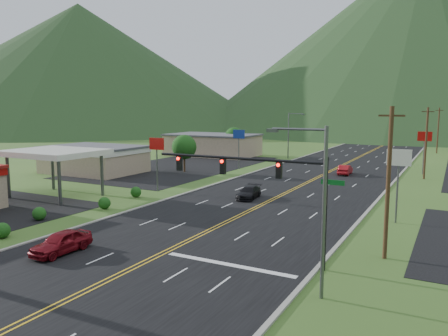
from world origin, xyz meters
The scene contains 23 objects.
ground centered at (0.00, 0.00, 0.00)m, with size 500.00×500.00×0.00m, color #294719.
road centered at (0.00, 0.00, 0.00)m, with size 20.00×460.00×0.04m, color black.
traffic_signal centered at (6.48, 14.00, 5.33)m, with size 13.10×0.43×7.00m.
streetlight_east centered at (11.18, 10.00, 5.18)m, with size 3.28×0.25×9.00m.
streetlight_west centered at (-11.68, 70.00, 5.18)m, with size 3.28×0.25×9.00m.
gas_canopy centered at (-22.00, 22.00, 4.87)m, with size 10.00×8.00×5.30m.
building_west_mid centered at (-32.00, 38.00, 2.27)m, with size 14.40×10.40×4.10m.
building_west_far centered at (-28.00, 68.00, 2.26)m, with size 18.40×11.40×4.50m.
pole_sign_west_a centered at (-14.00, 30.00, 5.05)m, with size 2.00×0.18×6.40m.
pole_sign_west_b centered at (-14.00, 52.00, 5.05)m, with size 2.00×0.18×6.40m.
pole_sign_east_a centered at (13.00, 28.00, 5.05)m, with size 2.00×0.18×6.40m.
pole_sign_east_b centered at (13.00, 60.00, 5.05)m, with size 2.00×0.18×6.40m.
tree_west_a centered at (-20.00, 45.00, 3.89)m, with size 3.84×3.84×5.82m.
tree_west_b centered at (-25.00, 72.00, 3.89)m, with size 3.84×3.84×5.82m.
utility_pole_a centered at (13.50, 18.00, 5.13)m, with size 1.60×0.28×10.00m.
utility_pole_b centered at (13.50, 55.00, 5.13)m, with size 1.60×0.28×10.00m.
utility_pole_c centered at (13.50, 95.00, 5.13)m, with size 1.60×0.28×10.00m.
utility_pole_d centered at (13.50, 135.00, 5.13)m, with size 1.60×0.28×10.00m.
mountain_n centered at (0.00, 220.00, 42.50)m, with size 220.00×220.00×85.00m, color #173217.
mountain_nw centered at (-148.49, 148.49, 30.00)m, with size 190.00×190.00×60.00m, color #173217.
car_red_near centered at (-6.15, 8.61, 0.76)m, with size 1.80×4.48×1.53m, color maroon.
car_dark_mid centered at (-2.54, 31.22, 0.65)m, with size 1.83×4.51×1.31m, color black.
car_red_far centered at (2.82, 53.79, 0.72)m, with size 1.53×4.38×1.44m, color maroon.
Camera 1 is at (17.23, -11.55, 9.87)m, focal length 35.00 mm.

